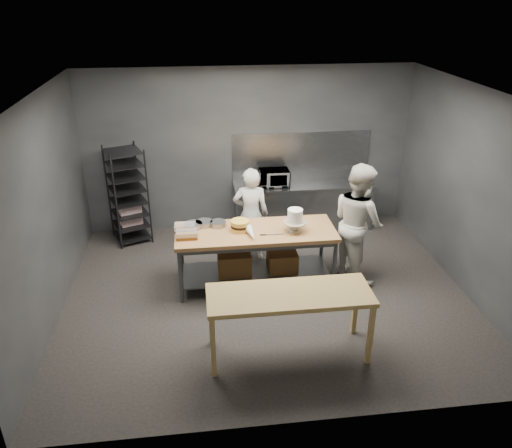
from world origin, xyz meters
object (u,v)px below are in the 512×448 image
(work_table, at_px, (255,251))
(near_counter, at_px, (289,299))
(chef_right, at_px, (358,222))
(microwave, at_px, (274,178))
(layer_cake, at_px, (240,225))
(speed_rack, at_px, (128,196))
(chef_behind, at_px, (251,215))
(frosted_cake_stand, at_px, (295,218))

(work_table, bearing_deg, near_counter, -82.95)
(chef_right, distance_m, microwave, 2.08)
(near_counter, relative_size, layer_cake, 7.17)
(speed_rack, height_order, microwave, speed_rack)
(speed_rack, xyz_separation_m, chef_right, (3.67, -1.72, 0.08))
(layer_cake, bearing_deg, microwave, 66.27)
(chef_behind, bearing_deg, frosted_cake_stand, 129.53)
(work_table, distance_m, chef_right, 1.65)
(near_counter, relative_size, speed_rack, 1.14)
(frosted_cake_stand, bearing_deg, work_table, 169.79)
(near_counter, relative_size, frosted_cake_stand, 5.60)
(work_table, bearing_deg, chef_right, 2.03)
(microwave, bearing_deg, near_counter, -95.88)
(chef_behind, bearing_deg, work_table, 96.78)
(work_table, relative_size, near_counter, 1.20)
(chef_behind, relative_size, layer_cake, 5.80)
(chef_right, bearing_deg, work_table, 75.77)
(chef_right, relative_size, microwave, 3.47)
(near_counter, distance_m, speed_rack, 4.15)
(work_table, bearing_deg, speed_rack, 139.28)
(speed_rack, height_order, chef_right, chef_right)
(chef_right, height_order, frosted_cake_stand, chef_right)
(near_counter, height_order, microwave, microwave)
(near_counter, bearing_deg, chef_behind, 94.17)
(near_counter, height_order, frosted_cake_stand, frosted_cake_stand)
(near_counter, relative_size, chef_right, 1.06)
(near_counter, bearing_deg, microwave, 84.12)
(speed_rack, relative_size, microwave, 3.23)
(near_counter, bearing_deg, frosted_cake_stand, 76.96)
(chef_behind, bearing_deg, near_counter, 102.80)
(microwave, relative_size, frosted_cake_stand, 1.52)
(near_counter, xyz_separation_m, frosted_cake_stand, (0.37, 1.59, 0.33))
(work_table, xyz_separation_m, layer_cake, (-0.23, 0.03, 0.43))
(work_table, bearing_deg, frosted_cake_stand, -10.21)
(speed_rack, xyz_separation_m, microwave, (2.64, 0.08, 0.19))
(chef_behind, xyz_separation_m, frosted_cake_stand, (0.55, -0.92, 0.33))
(frosted_cake_stand, xyz_separation_m, layer_cake, (-0.80, 0.14, -0.14))
(chef_right, xyz_separation_m, layer_cake, (-1.83, -0.02, 0.06))
(microwave, bearing_deg, chef_behind, -117.93)
(work_table, relative_size, frosted_cake_stand, 6.72)
(chef_right, bearing_deg, microwave, 13.57)
(work_table, bearing_deg, layer_cake, 171.66)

